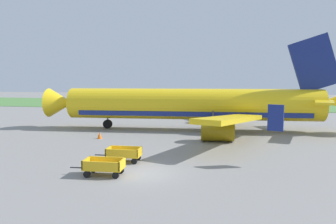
% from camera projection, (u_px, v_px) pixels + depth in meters
% --- Properties ---
extents(ground_plane, '(220.00, 220.00, 0.00)m').
position_uv_depth(ground_plane, '(145.00, 173.00, 21.17)').
color(ground_plane, gray).
extents(grass_strip, '(220.00, 28.00, 0.06)m').
position_uv_depth(grass_strip, '(208.00, 104.00, 76.28)').
color(grass_strip, '#518442').
rests_on(grass_strip, ground).
extents(airplane, '(37.66, 30.24, 11.34)m').
position_uv_depth(airplane, '(200.00, 105.00, 38.32)').
color(airplane, yellow).
rests_on(airplane, ground).
extents(baggage_cart_nearest, '(3.59, 1.54, 1.07)m').
position_uv_depth(baggage_cart_nearest, '(104.00, 166.00, 20.66)').
color(baggage_cart_nearest, gold).
rests_on(baggage_cart_nearest, ground).
extents(baggage_cart_second_in_row, '(3.58, 1.50, 1.07)m').
position_uv_depth(baggage_cart_second_in_row, '(124.00, 154.00, 24.06)').
color(baggage_cart_second_in_row, gold).
rests_on(baggage_cart_second_in_row, ground).
extents(traffic_cone_near_plane, '(0.43, 0.43, 0.57)m').
position_uv_depth(traffic_cone_near_plane, '(132.00, 150.00, 26.72)').
color(traffic_cone_near_plane, orange).
rests_on(traffic_cone_near_plane, ground).
extents(traffic_cone_mid_apron, '(0.50, 0.50, 0.66)m').
position_uv_depth(traffic_cone_mid_apron, '(100.00, 135.00, 33.27)').
color(traffic_cone_mid_apron, orange).
rests_on(traffic_cone_mid_apron, ground).
extents(traffic_cone_by_carts, '(0.43, 0.43, 0.56)m').
position_uv_depth(traffic_cone_by_carts, '(134.00, 151.00, 26.22)').
color(traffic_cone_by_carts, orange).
rests_on(traffic_cone_by_carts, ground).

